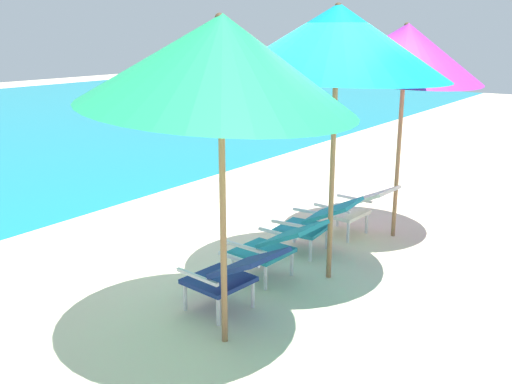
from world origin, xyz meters
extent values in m
plane|color=beige|center=(0.00, 4.00, 0.00)|extent=(40.00, 40.00, 0.00)
cube|color=navy|center=(-1.21, -0.17, 0.28)|extent=(0.57, 0.55, 0.04)
cube|color=navy|center=(-1.24, -0.54, 0.55)|extent=(0.57, 0.56, 0.27)
cylinder|color=silver|center=(-1.41, 0.06, 0.13)|extent=(0.04, 0.04, 0.26)
cylinder|color=silver|center=(-0.97, 0.02, 0.13)|extent=(0.04, 0.04, 0.26)
cylinder|color=silver|center=(-1.45, -0.36, 0.13)|extent=(0.04, 0.04, 0.26)
cylinder|color=silver|center=(-1.01, -0.40, 0.13)|extent=(0.04, 0.04, 0.26)
cube|color=silver|center=(-1.47, -0.15, 0.40)|extent=(0.08, 0.50, 0.03)
cube|color=silver|center=(-0.95, -0.20, 0.40)|extent=(0.08, 0.50, 0.03)
cube|color=teal|center=(-0.41, -0.09, 0.28)|extent=(0.55, 0.53, 0.04)
cube|color=teal|center=(-0.43, -0.45, 0.55)|extent=(0.55, 0.54, 0.27)
cylinder|color=silver|center=(-0.62, 0.14, 0.13)|extent=(0.04, 0.04, 0.26)
cylinder|color=silver|center=(-0.18, 0.11, 0.13)|extent=(0.04, 0.04, 0.26)
cylinder|color=silver|center=(-0.64, -0.28, 0.13)|extent=(0.04, 0.04, 0.26)
cylinder|color=silver|center=(-0.20, -0.31, 0.13)|extent=(0.04, 0.04, 0.26)
cube|color=silver|center=(-0.67, -0.07, 0.40)|extent=(0.06, 0.50, 0.03)
cube|color=silver|center=(-0.15, -0.10, 0.40)|extent=(0.06, 0.50, 0.03)
cube|color=teal|center=(0.44, -0.04, 0.28)|extent=(0.56, 0.55, 0.04)
cube|color=teal|center=(0.47, -0.41, 0.55)|extent=(0.56, 0.56, 0.27)
cylinder|color=silver|center=(0.20, 0.15, 0.13)|extent=(0.04, 0.04, 0.26)
cylinder|color=silver|center=(0.64, 0.19, 0.13)|extent=(0.04, 0.04, 0.26)
cylinder|color=silver|center=(0.24, -0.27, 0.13)|extent=(0.04, 0.04, 0.26)
cylinder|color=silver|center=(0.67, -0.23, 0.13)|extent=(0.04, 0.04, 0.26)
cube|color=silver|center=(0.18, -0.07, 0.40)|extent=(0.08, 0.50, 0.03)
cube|color=silver|center=(0.70, -0.02, 0.40)|extent=(0.08, 0.50, 0.03)
cube|color=silver|center=(1.23, -0.15, 0.28)|extent=(0.55, 0.54, 0.04)
cube|color=silver|center=(1.20, -0.51, 0.55)|extent=(0.56, 0.55, 0.27)
cylinder|color=silver|center=(1.02, 0.08, 0.13)|extent=(0.04, 0.04, 0.26)
cylinder|color=silver|center=(1.46, 0.05, 0.13)|extent=(0.04, 0.04, 0.26)
cylinder|color=silver|center=(0.99, -0.34, 0.13)|extent=(0.04, 0.04, 0.26)
cylinder|color=silver|center=(1.43, -0.37, 0.13)|extent=(0.04, 0.04, 0.26)
cube|color=silver|center=(0.97, -0.13, 0.40)|extent=(0.07, 0.50, 0.03)
cube|color=silver|center=(1.49, -0.17, 0.40)|extent=(0.07, 0.50, 0.03)
cylinder|color=olive|center=(-1.62, -0.56, 0.96)|extent=(0.05, 0.05, 1.92)
cone|color=#1E9E60|center=(-1.62, -0.56, 2.22)|extent=(2.27, 2.30, 0.81)
sphere|color=#4C3823|center=(-1.62, -0.56, 2.51)|extent=(0.07, 0.07, 0.07)
cylinder|color=olive|center=(-0.01, -0.64, 1.02)|extent=(0.05, 0.05, 2.04)
cone|color=#0A93AD|center=(-0.01, -0.64, 2.34)|extent=(3.01, 3.01, 0.72)
sphere|color=#4C3823|center=(-0.01, -0.64, 2.64)|extent=(0.07, 0.07, 0.07)
cylinder|color=olive|center=(1.54, -0.68, 0.96)|extent=(0.05, 0.05, 1.93)
cone|color=purple|center=(1.54, -0.68, 2.21)|extent=(2.19, 2.22, 0.74)
sphere|color=#4C3823|center=(1.54, -0.68, 2.49)|extent=(0.07, 0.07, 0.07)
camera|label=1|loc=(-4.84, -3.20, 2.42)|focal=40.21mm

